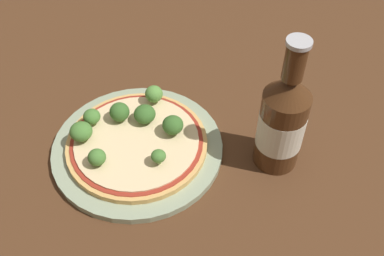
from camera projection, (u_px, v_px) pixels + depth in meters
ground_plane at (134, 156)px, 0.72m from camera, size 3.00×3.00×0.00m
plate at (138, 148)px, 0.73m from camera, size 0.27×0.27×0.01m
pizza at (137, 143)px, 0.72m from camera, size 0.23×0.23×0.01m
broccoli_floret_0 at (92, 117)px, 0.72m from camera, size 0.03×0.03×0.03m
broccoli_floret_1 at (158, 156)px, 0.67m from camera, size 0.02×0.02×0.03m
broccoli_floret_2 at (174, 126)px, 0.71m from camera, size 0.03×0.03×0.03m
broccoli_floret_3 at (97, 157)px, 0.67m from camera, size 0.03×0.03×0.03m
broccoli_floret_4 at (145, 114)px, 0.73m from camera, size 0.04×0.04×0.03m
broccoli_floret_5 at (81, 131)px, 0.70m from camera, size 0.04×0.04×0.03m
broccoli_floret_6 at (122, 111)px, 0.73m from camera, size 0.03×0.03×0.03m
broccoli_floret_7 at (154, 94)px, 0.76m from camera, size 0.03×0.03×0.03m
beer_bottle at (282, 121)px, 0.66m from camera, size 0.07×0.07×0.23m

